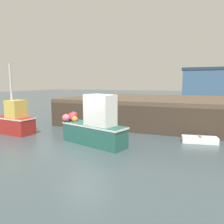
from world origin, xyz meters
The scene contains 6 objects.
ground centered at (0.00, 0.00, -0.05)m, with size 120.00×160.00×0.10m.
pier centered at (1.73, 6.76, 1.60)m, with size 12.57×8.59×1.91m.
fishing_boat_near_left centered at (-5.17, 0.39, 0.77)m, with size 2.78×1.35×4.12m.
fishing_boat_near_right centered at (0.35, 0.10, 0.94)m, with size 3.69×2.02×2.47m.
rowboat centered at (5.17, 2.31, 0.16)m, with size 1.78×0.86×0.36m.
warehouse centered at (7.60, 33.99, 2.93)m, with size 10.66×4.41×5.82m.
Camera 1 is at (4.88, -9.02, 2.99)m, focal length 33.92 mm.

